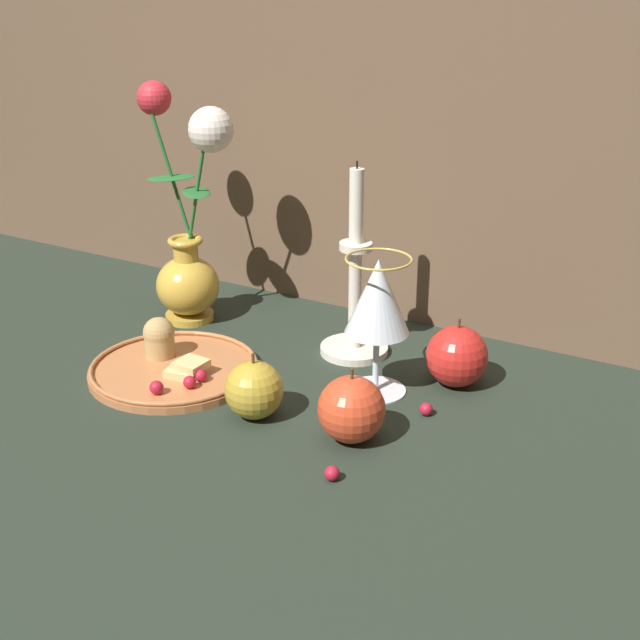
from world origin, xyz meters
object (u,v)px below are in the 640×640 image
at_px(candlestick, 355,301).
at_px(apple_at_table_edge, 457,356).
at_px(wine_glass, 378,302).
at_px(apple_beside_vase, 254,390).
at_px(vase, 189,238).
at_px(plate_with_pastries, 173,365).
at_px(apple_near_glass, 351,409).

bearing_deg(candlestick, apple_at_table_edge, -7.37).
xyz_separation_m(wine_glass, apple_beside_vase, (-0.10, -0.13, -0.09)).
relative_size(wine_glass, apple_at_table_edge, 1.95).
height_order(vase, plate_with_pastries, vase).
height_order(vase, apple_near_glass, vase).
relative_size(vase, candlestick, 1.29).
xyz_separation_m(plate_with_pastries, wine_glass, (0.26, 0.09, 0.11)).
bearing_deg(candlestick, apple_near_glass, -62.94).
height_order(plate_with_pastries, wine_glass, wine_glass).
relative_size(candlestick, apple_at_table_edge, 2.94).
distance_m(plate_with_pastries, candlestick, 0.26).
distance_m(vase, apple_near_glass, 0.43).
xyz_separation_m(apple_beside_vase, apple_near_glass, (0.13, 0.01, 0.00)).
distance_m(vase, plate_with_pastries, 0.22).
relative_size(vase, wine_glass, 1.95).
relative_size(apple_near_glass, apple_at_table_edge, 0.98).
xyz_separation_m(vase, candlestick, (0.27, 0.01, -0.05)).
bearing_deg(plate_with_pastries, apple_beside_vase, -15.17).
relative_size(plate_with_pastries, candlestick, 0.83).
distance_m(wine_glass, apple_beside_vase, 0.18).
xyz_separation_m(wine_glass, candlestick, (-0.08, 0.09, -0.04)).
xyz_separation_m(wine_glass, apple_at_table_edge, (0.08, 0.07, -0.08)).
bearing_deg(vase, wine_glass, -12.14).
bearing_deg(plate_with_pastries, candlestick, 44.93).
bearing_deg(apple_beside_vase, wine_glass, 53.92).
bearing_deg(plate_with_pastries, wine_glass, 19.12).
relative_size(plate_with_pastries, apple_beside_vase, 2.69).
bearing_deg(apple_beside_vase, vase, 140.46).
distance_m(wine_glass, apple_at_table_edge, 0.13).
distance_m(wine_glass, apple_near_glass, 0.15).
xyz_separation_m(candlestick, apple_at_table_edge, (0.16, -0.02, -0.04)).
distance_m(vase, candlestick, 0.27).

